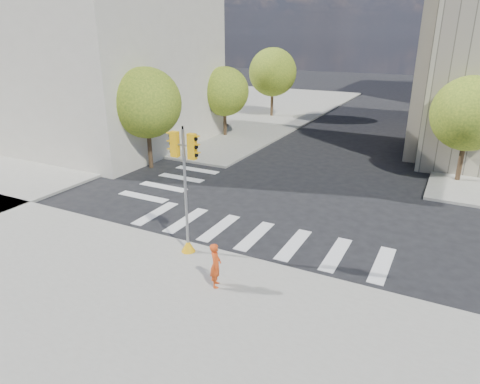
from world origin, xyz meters
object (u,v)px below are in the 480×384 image
Objects in this scene: traffic_signal at (186,201)px; planter_wall at (91,157)px; lamp_far at (479,77)px; photographer at (216,265)px.

traffic_signal is 15.33m from planter_wall.
planter_wall is (-22.85, -24.95, -4.18)m from lamp_far.
lamp_far is at bearing 73.49° from traffic_signal.
lamp_far is at bearing -38.97° from photographer.
photographer is 17.98m from planter_wall.
lamp_far reaches higher than photographer.
planter_wall is (-13.09, 7.76, -1.92)m from traffic_signal.
lamp_far is 34.21m from traffic_signal.
traffic_signal is at bearing 27.21° from photographer.
traffic_signal is 3.15× the size of photographer.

